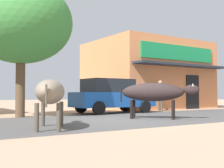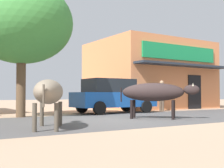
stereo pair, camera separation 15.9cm
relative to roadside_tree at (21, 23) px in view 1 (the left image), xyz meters
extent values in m
plane|color=tan|center=(2.81, -2.90, -3.75)|extent=(80.00, 80.00, 0.00)
cube|color=#4F4C4C|center=(2.81, -2.90, -3.75)|extent=(72.00, 5.56, 0.00)
cube|color=#DC8250|center=(9.80, 3.99, -1.56)|extent=(7.31, 5.88, 4.38)
cube|color=#198C4C|center=(9.80, 0.98, -0.33)|extent=(5.85, 0.10, 0.90)
cube|color=#262D38|center=(9.80, 0.59, -1.12)|extent=(7.02, 0.90, 0.12)
cube|color=black|center=(11.01, 1.01, -2.70)|extent=(1.10, 0.06, 2.10)
cylinder|color=brown|center=(0.00, 0.00, -2.53)|extent=(0.37, 0.37, 2.43)
ellipsoid|color=#3D883B|center=(0.00, 0.00, 0.02)|extent=(4.09, 4.09, 3.28)
cube|color=#184B99|center=(4.59, 0.29, -3.10)|extent=(4.07, 1.72, 0.70)
cube|color=#1E2328|center=(4.28, 0.29, -2.43)|extent=(2.25, 1.56, 0.64)
cylinder|color=black|center=(5.89, 1.14, -3.45)|extent=(0.60, 0.19, 0.60)
cylinder|color=black|center=(5.91, -0.53, -3.45)|extent=(0.60, 0.19, 0.60)
cylinder|color=black|center=(3.26, 1.11, -3.45)|extent=(0.60, 0.19, 0.60)
cylinder|color=black|center=(3.28, -0.56, -3.45)|extent=(0.60, 0.19, 0.60)
ellipsoid|color=gray|center=(-0.49, -4.42, -2.78)|extent=(1.58, 2.18, 0.65)
ellipsoid|color=gray|center=(0.08, -3.27, -2.70)|extent=(0.50, 0.63, 0.36)
cone|color=beige|center=(0.01, -3.19, -2.52)|extent=(0.06, 0.06, 0.12)
cone|color=beige|center=(0.19, -3.27, -2.52)|extent=(0.06, 0.06, 0.12)
cylinder|color=#4D4438|center=(-0.42, -3.71, -3.40)|extent=(0.11, 0.11, 0.69)
cylinder|color=#4D4438|center=(0.04, -3.94, -3.40)|extent=(0.11, 0.11, 0.69)
cylinder|color=#4D4438|center=(-1.01, -4.91, -3.40)|extent=(0.11, 0.11, 0.69)
cylinder|color=#4D4438|center=(-0.55, -5.14, -3.40)|extent=(0.11, 0.11, 0.69)
cylinder|color=#4D4438|center=(-0.97, -5.39, -2.88)|extent=(0.05, 0.05, 0.52)
ellipsoid|color=#2B2120|center=(3.93, -3.38, -2.76)|extent=(2.13, 2.19, 0.68)
ellipsoid|color=#2B2120|center=(4.89, -4.40, -2.68)|extent=(0.59, 0.60, 0.36)
cone|color=beige|center=(5.00, -4.37, -2.50)|extent=(0.06, 0.06, 0.12)
cone|color=beige|center=(4.85, -4.50, -2.50)|extent=(0.06, 0.06, 0.12)
cylinder|color=black|center=(4.64, -3.74, -3.40)|extent=(0.11, 0.11, 0.70)
cylinder|color=black|center=(4.25, -4.11, -3.40)|extent=(0.11, 0.11, 0.70)
cylinder|color=black|center=(3.61, -2.66, -3.40)|extent=(0.11, 0.11, 0.70)
cylinder|color=black|center=(3.22, -3.02, -3.40)|extent=(0.11, 0.11, 0.70)
cylinder|color=black|center=(3.11, -2.51, -2.86)|extent=(0.05, 0.05, 0.54)
cylinder|color=brown|center=(7.67, 0.39, -3.33)|extent=(0.14, 0.14, 0.84)
cylinder|color=brown|center=(7.67, 0.21, -3.33)|extent=(0.14, 0.14, 0.84)
cube|color=#33723F|center=(7.67, 0.30, -2.61)|extent=(0.46, 0.36, 0.59)
sphere|color=tan|center=(7.67, 0.30, -2.20)|extent=(0.23, 0.23, 0.23)
cylinder|color=#33723F|center=(7.67, 0.56, -2.58)|extent=(0.09, 0.09, 0.53)
cylinder|color=#33723F|center=(7.67, 0.04, -2.58)|extent=(0.09, 0.09, 0.53)
camera|label=1|loc=(-3.41, -11.86, -2.85)|focal=47.93mm
camera|label=2|loc=(-3.27, -11.95, -2.85)|focal=47.93mm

